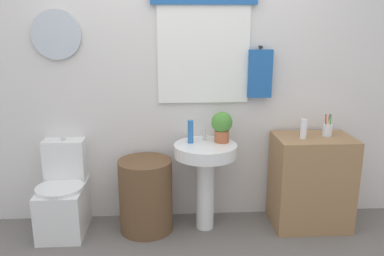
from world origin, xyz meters
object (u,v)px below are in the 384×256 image
Objects in this scene: potted_plant at (222,125)px; toothbrush_cup at (327,130)px; pedestal_sink at (205,165)px; toilet at (64,197)px; laundry_hamper at (146,195)px; soap_bottle at (191,132)px; lotion_bottle at (304,129)px; wooden_cabinet at (311,181)px.

potted_plant is 0.88m from toothbrush_cup.
potted_plant is at bearing 177.39° from toothbrush_cup.
toothbrush_cup is (1.02, 0.02, 0.28)m from pedestal_sink.
laundry_hamper is (0.69, -0.03, 0.01)m from toilet.
toothbrush_cup is at bearing -2.61° from potted_plant.
soap_bottle is at bearing 7.50° from laundry_hamper.
lotion_bottle is at bearing -1.77° from laundry_hamper.
toothbrush_cup is at bearing 0.75° from laundry_hamper.
wooden_cabinet reaches higher than laundry_hamper.
pedestal_sink is 3.91× the size of soap_bottle.
pedestal_sink is 0.86m from lotion_bottle.
pedestal_sink is 4.04× the size of toothbrush_cup.
soap_bottle is (0.38, 0.05, 0.53)m from laundry_hamper.
toilet is 1.04× the size of pedestal_sink.
toothbrush_cup reaches higher than wooden_cabinet.
toothbrush_cup reaches higher than pedestal_sink.
soap_bottle is 0.92m from lotion_bottle.
toilet is 1.22m from pedestal_sink.
soap_bottle reaches higher than laundry_hamper.
toothbrush_cup is at bearing 10.10° from wooden_cabinet.
soap_bottle is 0.74× the size of potted_plant.
lotion_bottle is at bearing -8.66° from potted_plant.
pedestal_sink is 4.64× the size of lotion_bottle.
potted_plant reaches higher than wooden_cabinet.
toothbrush_cup reaches higher than laundry_hamper.
laundry_hamper is 3.34× the size of toothbrush_cup.
laundry_hamper is 1.42m from lotion_bottle.
pedestal_sink is 0.94× the size of wooden_cabinet.
laundry_hamper is 0.78× the size of wooden_cabinet.
soap_bottle reaches higher than wooden_cabinet.
potted_plant is (0.64, 0.06, 0.58)m from laundry_hamper.
potted_plant is at bearing 5.36° from laundry_hamper.
toilet is at bearing -178.91° from potted_plant.
soap_bottle is (-0.12, 0.05, 0.28)m from pedestal_sink.
soap_bottle is 1.03× the size of toothbrush_cup.
pedestal_sink is 0.31m from soap_bottle.
toilet is at bearing -179.19° from soap_bottle.
lotion_bottle is at bearing -5.61° from soap_bottle.
lotion_bottle is (0.66, -0.10, -0.01)m from potted_plant.
soap_bottle is at bearing 174.39° from lotion_bottle.
potted_plant is at bearing 23.20° from pedestal_sink.
pedestal_sink is at bearing -1.69° from toilet.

